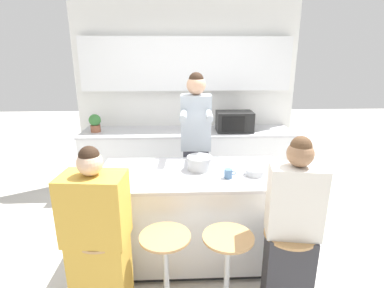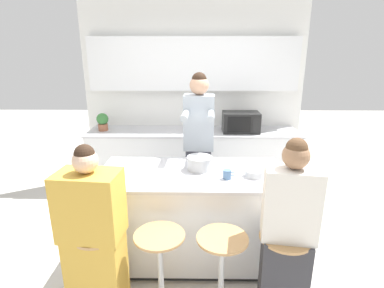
{
  "view_description": "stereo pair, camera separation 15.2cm",
  "coord_description": "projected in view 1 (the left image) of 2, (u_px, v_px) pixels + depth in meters",
  "views": [
    {
      "loc": [
        -0.12,
        -2.58,
        1.98
      ],
      "look_at": [
        0.0,
        0.08,
        1.17
      ],
      "focal_mm": 28.0,
      "sensor_mm": 36.0,
      "label": 1
    },
    {
      "loc": [
        0.03,
        -2.59,
        1.98
      ],
      "look_at": [
        0.0,
        0.08,
        1.17
      ],
      "focal_mm": 28.0,
      "sensor_mm": 36.0,
      "label": 2
    }
  ],
  "objects": [
    {
      "name": "person_wrapped_blanket",
      "position": [
        98.0,
        243.0,
        2.17
      ],
      "size": [
        0.47,
        0.33,
        1.4
      ],
      "rotation": [
        0.0,
        0.0,
        -0.09
      ],
      "color": "gold",
      "rests_on": "ground_plane"
    },
    {
      "name": "bar_stool_rightmost",
      "position": [
        286.0,
        268.0,
        2.31
      ],
      "size": [
        0.38,
        0.38,
        0.7
      ],
      "color": "tan",
      "rests_on": "ground_plane"
    },
    {
      "name": "cooking_pot",
      "position": [
        200.0,
        163.0,
        2.84
      ],
      "size": [
        0.33,
        0.24,
        0.13
      ],
      "color": "#B7BABC",
      "rests_on": "kitchen_island"
    },
    {
      "name": "banana_bunch",
      "position": [
        109.0,
        179.0,
        2.58
      ],
      "size": [
        0.15,
        0.11,
        0.05
      ],
      "color": "yellow",
      "rests_on": "kitchen_island"
    },
    {
      "name": "bar_stool_center_right",
      "position": [
        227.0,
        271.0,
        2.28
      ],
      "size": [
        0.38,
        0.38,
        0.7
      ],
      "color": "tan",
      "rests_on": "ground_plane"
    },
    {
      "name": "bar_stool_leftmost",
      "position": [
        105.0,
        270.0,
        2.29
      ],
      "size": [
        0.38,
        0.38,
        0.7
      ],
      "color": "tan",
      "rests_on": "ground_plane"
    },
    {
      "name": "bar_stool_center_left",
      "position": [
        166.0,
        271.0,
        2.29
      ],
      "size": [
        0.38,
        0.38,
        0.7
      ],
      "color": "tan",
      "rests_on": "ground_plane"
    },
    {
      "name": "fruit_bowl",
      "position": [
        255.0,
        172.0,
        2.72
      ],
      "size": [
        0.17,
        0.17,
        0.06
      ],
      "color": "#B7BABC",
      "rests_on": "kitchen_island"
    },
    {
      "name": "person_cooking",
      "position": [
        196.0,
        151.0,
        3.4
      ],
      "size": [
        0.36,
        0.57,
        1.79
      ],
      "rotation": [
        0.0,
        0.0,
        -0.05
      ],
      "color": "#383842",
      "rests_on": "ground_plane"
    },
    {
      "name": "potted_plant",
      "position": [
        95.0,
        123.0,
        4.25
      ],
      "size": [
        0.17,
        0.17,
        0.25
      ],
      "color": "#93563D",
      "rests_on": "back_counter"
    },
    {
      "name": "back_counter",
      "position": [
        187.0,
        160.0,
        4.47
      ],
      "size": [
        3.04,
        0.66,
        0.9
      ],
      "color": "silver",
      "rests_on": "ground_plane"
    },
    {
      "name": "ground_plane",
      "position": [
        192.0,
        255.0,
        3.05
      ],
      "size": [
        16.0,
        16.0,
        0.0
      ],
      "primitive_type": "plane",
      "color": "beige"
    },
    {
      "name": "person_seated_near",
      "position": [
        291.0,
        237.0,
        2.23
      ],
      "size": [
        0.41,
        0.31,
        1.45
      ],
      "rotation": [
        0.0,
        0.0,
        -0.16
      ],
      "color": "#333338",
      "rests_on": "ground_plane"
    },
    {
      "name": "kitchen_island",
      "position": [
        192.0,
        215.0,
        2.92
      ],
      "size": [
        1.74,
        0.83,
        0.92
      ],
      "color": "black",
      "rests_on": "ground_plane"
    },
    {
      "name": "microwave",
      "position": [
        234.0,
        121.0,
        4.28
      ],
      "size": [
        0.51,
        0.34,
        0.28
      ],
      "color": "black",
      "rests_on": "back_counter"
    },
    {
      "name": "coffee_cup_near",
      "position": [
        228.0,
        174.0,
        2.65
      ],
      "size": [
        0.11,
        0.07,
        0.08
      ],
      "color": "#4C7099",
      "rests_on": "kitchen_island"
    },
    {
      "name": "wall_back",
      "position": [
        187.0,
        83.0,
        4.45
      ],
      "size": [
        3.27,
        0.22,
        2.7
      ],
      "color": "silver",
      "rests_on": "ground_plane"
    }
  ]
}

